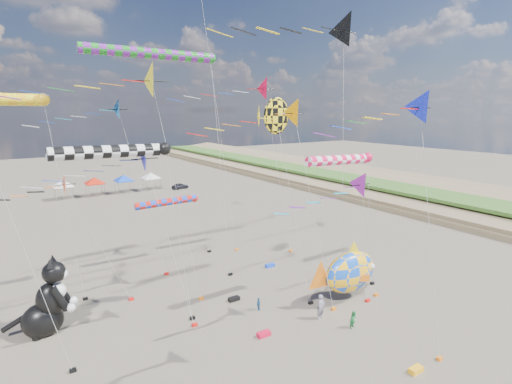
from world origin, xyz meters
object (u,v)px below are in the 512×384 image
object	(u,v)px
person_adult	(321,307)
child_blue	(258,304)
cat_inflatable	(45,296)
child_green	(354,320)
parked_car	(180,186)
fish_inflatable	(350,272)

from	to	relation	value
person_adult	child_blue	size ratio (longest dim) A/B	1.91
cat_inflatable	child_green	xyz separation A→B (m)	(17.61, -10.92, -2.05)
cat_inflatable	child_green	distance (m)	20.82
person_adult	child_green	size ratio (longest dim) A/B	1.48
child_green	parked_car	size ratio (longest dim) A/B	0.38
cat_inflatable	child_blue	bearing A→B (deg)	-3.12
child_green	child_blue	distance (m)	7.02
person_adult	fish_inflatable	bearing A→B (deg)	-2.32
child_blue	parked_car	bearing A→B (deg)	42.30
fish_inflatable	child_green	xyz separation A→B (m)	(-2.72, -3.11, -1.76)
cat_inflatable	parked_car	distance (m)	50.15
person_adult	child_green	bearing A→B (deg)	-80.49
fish_inflatable	child_green	distance (m)	4.49
person_adult	parked_car	xyz separation A→B (m)	(10.57, 50.85, -0.37)
cat_inflatable	child_blue	size ratio (longest dim) A/B	5.52
child_green	parked_car	world-z (taller)	child_green
child_green	fish_inflatable	bearing A→B (deg)	40.92
cat_inflatable	person_adult	size ratio (longest dim) A/B	2.89
person_adult	parked_car	world-z (taller)	person_adult
cat_inflatable	parked_car	size ratio (longest dim) A/B	1.64
fish_inflatable	child_green	bearing A→B (deg)	-131.23
child_blue	person_adult	bearing A→B (deg)	-81.18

